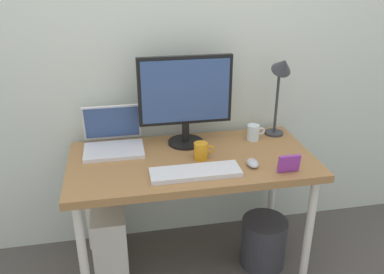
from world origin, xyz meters
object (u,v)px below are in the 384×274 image
object	(u,v)px
coffee_mug	(201,151)
computer_tower	(111,239)
keyboard	(195,172)
glass_cup	(254,132)
desk_lamp	(281,78)
mouse	(253,163)
laptop	(113,138)
monitor	(185,96)
desk	(192,169)
photo_frame	(289,164)
wastebasket	(263,242)

from	to	relation	value
coffee_mug	computer_tower	xyz separation A→B (m)	(-0.51, 0.07, -0.54)
keyboard	glass_cup	world-z (taller)	glass_cup
desk_lamp	mouse	bearing A→B (deg)	-127.68
keyboard	coffee_mug	distance (m)	0.18
laptop	monitor	bearing A→B (deg)	-2.36
mouse	glass_cup	world-z (taller)	glass_cup
desk	mouse	size ratio (longest dim) A/B	14.26
mouse	glass_cup	size ratio (longest dim) A/B	0.85
photo_frame	computer_tower	xyz separation A→B (m)	(-0.89, 0.29, -0.54)
desk_lamp	coffee_mug	world-z (taller)	desk_lamp
keyboard	coffee_mug	size ratio (longest dim) A/B	4.09
monitor	keyboard	size ratio (longest dim) A/B	1.16
laptop	photo_frame	distance (m)	0.95
laptop	coffee_mug	world-z (taller)	laptop
photo_frame	mouse	bearing A→B (deg)	148.10
monitor	glass_cup	xyz separation A→B (m)	(0.39, -0.02, -0.24)
laptop	desk	bearing A→B (deg)	-26.74
keyboard	photo_frame	bearing A→B (deg)	-8.15
mouse	computer_tower	xyz separation A→B (m)	(-0.74, 0.20, -0.51)
laptop	computer_tower	bearing A→B (deg)	-111.79
mouse	glass_cup	xyz separation A→B (m)	(0.11, 0.31, 0.03)
mouse	wastebasket	bearing A→B (deg)	31.27
desk	coffee_mug	distance (m)	0.12
keyboard	wastebasket	xyz separation A→B (m)	(0.43, 0.11, -0.57)
desk	desk_lamp	size ratio (longest dim) A/B	2.61
desk_lamp	keyboard	size ratio (longest dim) A/B	1.12
computer_tower	desk_lamp	bearing A→B (deg)	7.64
desk_lamp	monitor	bearing A→B (deg)	-179.90
photo_frame	wastebasket	bearing A→B (deg)	97.09
computer_tower	wastebasket	distance (m)	0.88
laptop	desk_lamp	xyz separation A→B (m)	(0.94, -0.02, 0.29)
mouse	computer_tower	bearing A→B (deg)	164.86
desk	laptop	world-z (taller)	laptop
laptop	desk_lamp	size ratio (longest dim) A/B	0.65
monitor	wastebasket	size ratio (longest dim) A/B	1.70
monitor	laptop	distance (m)	0.46
coffee_mug	desk_lamp	bearing A→B (deg)	22.15
desk_lamp	keyboard	bearing A→B (deg)	-146.87
desk_lamp	coffee_mug	bearing A→B (deg)	-157.85
monitor	mouse	bearing A→B (deg)	-49.62
photo_frame	coffee_mug	bearing A→B (deg)	149.56
desk	glass_cup	distance (m)	0.44
mouse	computer_tower	distance (m)	0.93
laptop	computer_tower	distance (m)	0.58
laptop	photo_frame	xyz separation A→B (m)	(0.83, -0.44, -0.01)
keyboard	photo_frame	xyz separation A→B (m)	(0.45, -0.06, 0.04)
laptop	mouse	distance (m)	0.77
desk	photo_frame	world-z (taller)	photo_frame
desk	mouse	world-z (taller)	mouse
coffee_mug	computer_tower	world-z (taller)	coffee_mug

